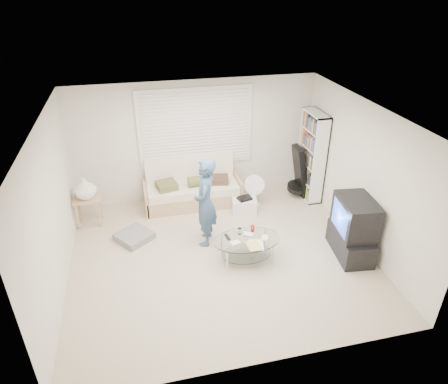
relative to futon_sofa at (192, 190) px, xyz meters
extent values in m
plane|color=tan|center=(0.17, -1.87, -0.32)|extent=(5.00, 5.00, 0.00)
cube|color=beige|center=(0.17, 0.38, 0.93)|extent=(5.00, 0.02, 2.50)
cube|color=beige|center=(0.17, -4.12, 0.93)|extent=(5.00, 0.02, 2.50)
cube|color=beige|center=(-2.33, -1.87, 0.93)|extent=(0.02, 4.50, 2.50)
cube|color=beige|center=(2.67, -1.87, 0.93)|extent=(0.02, 4.50, 2.50)
cube|color=white|center=(0.17, -1.87, 2.18)|extent=(5.00, 4.50, 0.02)
cube|color=white|center=(0.17, 0.35, 1.23)|extent=(2.32, 0.06, 1.62)
cube|color=black|center=(0.17, 0.33, 1.23)|extent=(2.20, 0.01, 1.50)
cube|color=silver|center=(0.17, 0.31, 1.23)|extent=(2.16, 0.04, 1.50)
cube|color=silver|center=(0.17, 0.33, 1.23)|extent=(2.32, 0.08, 1.62)
cube|color=tan|center=(0.00, -0.04, -0.16)|extent=(1.93, 0.77, 0.31)
cube|color=#EEDFC7|center=(0.00, -0.06, 0.07)|extent=(1.85, 0.71, 0.15)
cube|color=#EEDFC7|center=(0.00, 0.27, 0.36)|extent=(1.85, 0.21, 0.59)
cube|color=tan|center=(-0.96, -0.04, -0.05)|extent=(0.06, 0.77, 0.54)
cube|color=tan|center=(0.96, -0.04, -0.05)|extent=(0.06, 0.77, 0.54)
cube|color=brown|center=(-0.53, -0.09, 0.21)|extent=(0.46, 0.46, 0.13)
cylinder|color=brown|center=(0.14, -0.12, 0.25)|extent=(0.48, 0.21, 0.21)
cube|color=#463223|center=(0.58, -0.06, 0.20)|extent=(0.40, 0.40, 0.12)
cube|color=slate|center=(-1.25, -1.05, -0.25)|extent=(0.78, 0.78, 0.13)
cube|color=tan|center=(-2.05, -0.33, 0.24)|extent=(0.50, 0.40, 0.04)
cube|color=tan|center=(-2.25, -0.48, -0.05)|extent=(0.04, 0.04, 0.54)
cube|color=tan|center=(-1.85, -0.48, -0.05)|extent=(0.04, 0.04, 0.54)
cube|color=tan|center=(-2.25, -0.18, -0.05)|extent=(0.04, 0.04, 0.54)
cube|color=tan|center=(-1.85, -0.18, -0.05)|extent=(0.04, 0.04, 0.54)
imported|color=white|center=(-2.05, -0.33, 0.47)|extent=(0.41, 0.41, 0.42)
cube|color=white|center=(2.50, -0.25, 0.62)|extent=(0.30, 0.79, 1.88)
cube|color=black|center=(2.29, -0.22, 0.27)|extent=(0.33, 0.41, 1.14)
cylinder|color=black|center=(2.25, -0.22, -0.10)|extent=(0.41, 0.42, 0.18)
cylinder|color=white|center=(1.22, -0.37, -0.30)|extent=(0.28, 0.28, 0.03)
cylinder|color=white|center=(1.22, -0.37, -0.12)|extent=(0.04, 0.04, 0.36)
cylinder|color=white|center=(1.22, -0.37, 0.17)|extent=(0.43, 0.22, 0.42)
cylinder|color=white|center=(1.22, -0.37, 0.17)|extent=(0.12, 0.09, 0.11)
cube|color=white|center=(0.97, -0.59, -0.17)|extent=(0.54, 0.43, 0.29)
cube|color=black|center=(0.97, -0.59, 0.00)|extent=(0.31, 0.25, 0.05)
cube|color=black|center=(2.37, -2.33, -0.10)|extent=(0.64, 1.03, 0.43)
cube|color=black|center=(2.37, -2.33, 0.43)|extent=(0.64, 0.87, 0.63)
cube|color=#4873EA|center=(2.11, -2.30, 0.43)|extent=(0.10, 0.62, 0.48)
ellipsoid|color=silver|center=(0.58, -2.09, 0.09)|extent=(1.13, 0.72, 0.02)
ellipsoid|color=silver|center=(0.58, -2.09, -0.20)|extent=(0.86, 0.55, 0.01)
cylinder|color=silver|center=(0.19, -2.32, -0.12)|extent=(0.03, 0.03, 0.39)
cylinder|color=silver|center=(0.97, -2.32, -0.12)|extent=(0.03, 0.03, 0.39)
cylinder|color=silver|center=(0.20, -1.87, -0.12)|extent=(0.03, 0.03, 0.39)
cylinder|color=silver|center=(0.97, -1.87, -0.12)|extent=(0.03, 0.03, 0.39)
cube|color=white|center=(0.36, -2.17, 0.12)|extent=(0.17, 0.14, 0.04)
cube|color=white|center=(0.64, -1.99, 0.12)|extent=(0.18, 0.17, 0.04)
cube|color=white|center=(0.87, -2.15, 0.12)|extent=(0.17, 0.18, 0.04)
cylinder|color=silver|center=(0.50, -1.91, 0.16)|extent=(0.07, 0.07, 0.11)
cylinder|color=#BC2F36|center=(0.74, -1.89, 0.16)|extent=(0.07, 0.07, 0.12)
cube|color=black|center=(0.28, -1.97, 0.11)|extent=(0.07, 0.18, 0.02)
cube|color=white|center=(0.68, -2.28, 0.10)|extent=(0.29, 0.35, 0.01)
cube|color=tan|center=(0.63, -2.30, 0.11)|extent=(0.23, 0.29, 0.01)
imported|color=navy|center=(0.02, -1.41, 0.49)|extent=(0.54, 0.68, 1.63)
camera|label=1|loc=(-1.02, -7.26, 3.97)|focal=32.00mm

